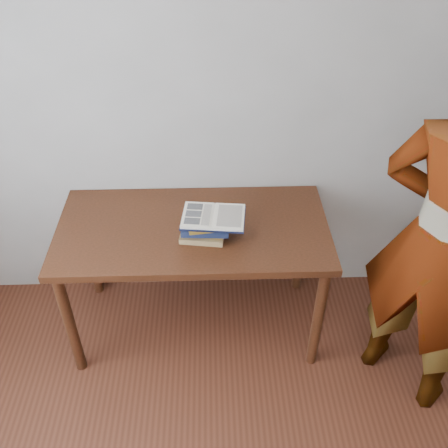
{
  "coord_description": "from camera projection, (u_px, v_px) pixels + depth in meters",
  "views": [
    {
      "loc": [
        0.02,
        -0.69,
        2.46
      ],
      "look_at": [
        0.08,
        1.19,
        0.95
      ],
      "focal_mm": 40.0,
      "sensor_mm": 36.0,
      "label": 1
    }
  ],
  "objects": [
    {
      "name": "open_book",
      "position": [
        214.0,
        217.0,
        2.51
      ],
      "size": [
        0.34,
        0.25,
        0.03
      ],
      "rotation": [
        0.0,
        0.0,
        -0.11
      ],
      "color": "black",
      "rests_on": "book_stack"
    },
    {
      "name": "reader",
      "position": [
        443.0,
        247.0,
        2.26
      ],
      "size": [
        0.82,
        0.83,
        1.93
      ],
      "primitive_type": "imported",
      "rotation": [
        0.0,
        0.0,
        2.34
      ],
      "color": "tan",
      "rests_on": "ground"
    },
    {
      "name": "room_shell",
      "position": [
        165.0,
        323.0,
        1.06
      ],
      "size": [
        3.54,
        3.54,
        2.62
      ],
      "color": "#B8B5AE",
      "rests_on": "ground"
    },
    {
      "name": "book_stack",
      "position": [
        205.0,
        227.0,
        2.56
      ],
      "size": [
        0.27,
        0.21,
        0.12
      ],
      "color": "olive",
      "rests_on": "desk"
    },
    {
      "name": "desk",
      "position": [
        193.0,
        240.0,
        2.72
      ],
      "size": [
        1.46,
        0.73,
        0.78
      ],
      "color": "#4E2313",
      "rests_on": "ground"
    }
  ]
}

